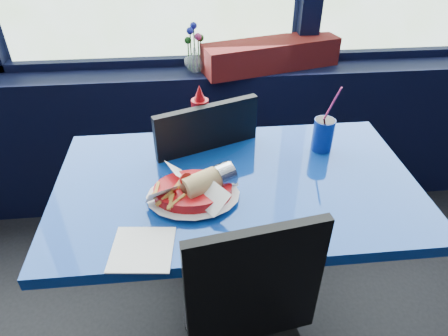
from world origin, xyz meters
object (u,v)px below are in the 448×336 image
(chair_near_back, at_px, (217,176))
(flower_vase, at_px, (195,57))
(near_table, at_px, (236,221))
(ketchup_bottle, at_px, (200,118))
(planter_box, at_px, (271,55))
(food_basket, at_px, (195,190))
(soda_cup, at_px, (323,134))

(chair_near_back, height_order, flower_vase, flower_vase)
(near_table, relative_size, ketchup_bottle, 5.05)
(chair_near_back, height_order, planter_box, planter_box)
(food_basket, bearing_deg, chair_near_back, 71.81)
(planter_box, distance_m, soda_cup, 0.68)
(near_table, xyz_separation_m, chair_near_back, (-0.04, 0.32, -0.04))
(soda_cup, bearing_deg, ketchup_bottle, 168.89)
(flower_vase, height_order, ketchup_bottle, flower_vase)
(chair_near_back, relative_size, ketchup_bottle, 3.90)
(near_table, xyz_separation_m, planter_box, (0.28, 0.85, 0.30))
(flower_vase, bearing_deg, chair_near_back, -83.54)
(near_table, bearing_deg, soda_cup, 26.32)
(near_table, relative_size, food_basket, 4.39)
(soda_cup, bearing_deg, near_table, -153.68)
(food_basket, bearing_deg, soda_cup, 22.70)
(planter_box, relative_size, ketchup_bottle, 2.87)
(chair_near_back, xyz_separation_m, flower_vase, (-0.06, 0.53, 0.34))
(near_table, distance_m, food_basket, 0.27)
(near_table, distance_m, ketchup_bottle, 0.40)
(food_basket, xyz_separation_m, soda_cup, (0.48, 0.24, 0.03))
(planter_box, relative_size, food_basket, 2.50)
(ketchup_bottle, bearing_deg, chair_near_back, 47.28)
(planter_box, bearing_deg, food_basket, -129.03)
(ketchup_bottle, bearing_deg, flower_vase, 89.57)
(near_table, relative_size, planter_box, 1.76)
(planter_box, xyz_separation_m, flower_vase, (-0.38, 0.00, 0.00))
(planter_box, relative_size, soda_cup, 2.65)
(chair_near_back, relative_size, food_basket, 3.39)
(planter_box, xyz_separation_m, soda_cup, (0.06, -0.68, -0.05))
(chair_near_back, relative_size, planter_box, 1.36)
(chair_near_back, bearing_deg, flower_vase, -104.42)
(flower_vase, relative_size, ketchup_bottle, 0.97)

